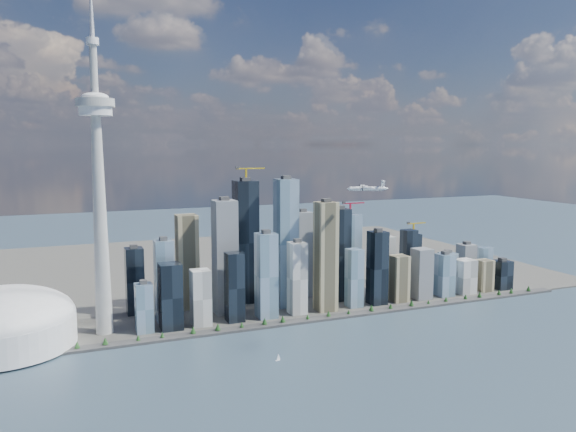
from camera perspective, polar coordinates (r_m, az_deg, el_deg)
name	(u,v)px	position (r m, az deg, el deg)	size (l,w,h in m)	color
ground	(375,381)	(737.58, 8.87, -16.26)	(4000.00, 4000.00, 0.00)	#314955
seawall	(297,322)	(945.72, 0.95, -10.68)	(1100.00, 22.00, 4.00)	#383838
land	(224,267)	(1357.37, -6.52, -5.21)	(1400.00, 900.00, 3.00)	#4C4C47
shoreline_trees	(297,318)	(943.66, 0.95, -10.29)	(960.53, 7.20, 8.80)	#3F2D1E
skyscraper_cluster	(309,264)	(1026.06, 2.13, -4.87)	(736.00, 142.00, 251.47)	black
needle_tower	(99,183)	(891.44, -18.69, 3.18)	(56.00, 56.00, 550.50)	#A9A8A3
dome_stadium	(2,322)	(918.22, -27.01, -9.60)	(200.00, 200.00, 86.00)	white
airplane	(367,188)	(921.20, 8.05, 2.82)	(67.10, 60.01, 16.80)	white
sailboat_west	(278,358)	(791.13, -1.01, -14.24)	(7.55, 3.72, 10.50)	white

